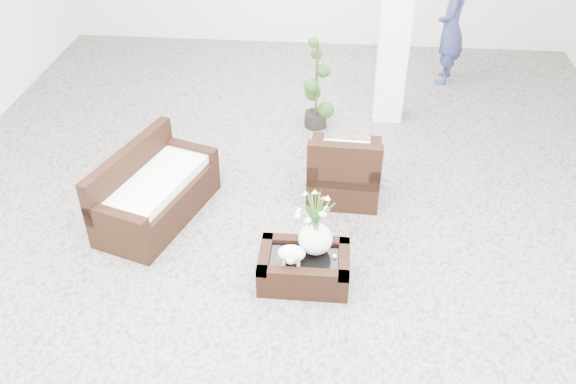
# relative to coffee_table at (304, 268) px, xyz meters

# --- Properties ---
(ground) EXTENTS (11.00, 11.00, 0.00)m
(ground) POSITION_rel_coffee_table_xyz_m (-0.22, 0.76, -0.16)
(ground) COLOR gray
(ground) RESTS_ON ground
(coffee_table) EXTENTS (0.90, 0.60, 0.31)m
(coffee_table) POSITION_rel_coffee_table_xyz_m (0.00, 0.00, 0.00)
(coffee_table) COLOR black
(coffee_table) RESTS_ON ground
(sheep_figurine) EXTENTS (0.28, 0.23, 0.21)m
(sheep_figurine) POSITION_rel_coffee_table_xyz_m (-0.12, -0.10, 0.26)
(sheep_figurine) COLOR white
(sheep_figurine) RESTS_ON coffee_table
(planter_narcissus) EXTENTS (0.44, 0.44, 0.80)m
(planter_narcissus) POSITION_rel_coffee_table_xyz_m (0.10, 0.10, 0.56)
(planter_narcissus) COLOR white
(planter_narcissus) RESTS_ON coffee_table
(tealight) EXTENTS (0.04, 0.04, 0.03)m
(tealight) POSITION_rel_coffee_table_xyz_m (0.30, 0.02, 0.17)
(tealight) COLOR white
(tealight) RESTS_ON coffee_table
(armchair) EXTENTS (0.87, 0.83, 0.89)m
(armchair) POSITION_rel_coffee_table_xyz_m (0.37, 1.55, 0.29)
(armchair) COLOR black
(armchair) RESTS_ON ground
(loveseat) EXTENTS (1.21, 1.73, 0.84)m
(loveseat) POSITION_rel_coffee_table_xyz_m (-1.74, 0.91, 0.26)
(loveseat) COLOR black
(loveseat) RESTS_ON ground
(topiary) EXTENTS (0.35, 0.35, 1.32)m
(topiary) POSITION_rel_coffee_table_xyz_m (-0.05, 3.17, 0.50)
(topiary) COLOR #1E3F14
(topiary) RESTS_ON ground
(shopper) EXTENTS (0.58, 0.74, 1.80)m
(shopper) POSITION_rel_coffee_table_xyz_m (1.96, 4.87, 0.74)
(shopper) COLOR navy
(shopper) RESTS_ON ground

